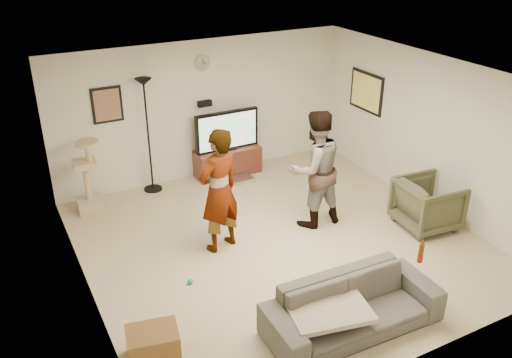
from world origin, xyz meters
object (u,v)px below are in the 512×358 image
tv (227,130)px  cat_tree (86,176)px  beer_bottle (421,253)px  person_left (219,191)px  armchair (428,204)px  side_table (153,345)px  tv_stand (228,161)px  floor_lamp (148,137)px  person_right (315,169)px  sofa (353,306)px

tv → cat_tree: 2.62m
beer_bottle → person_left: bearing=124.8°
armchair → side_table: (-4.64, -0.73, -0.21)m
tv_stand → side_table: (-2.74, -3.91, -0.07)m
floor_lamp → person_right: bearing=-50.8°
cat_tree → sofa: 4.80m
tv_stand → beer_bottle: 4.57m
person_left → floor_lamp: bearing=-100.1°
tv_stand → side_table: size_ratio=2.20×
tv_stand → cat_tree: size_ratio=1.00×
tv → armchair: (1.90, -3.18, -0.48)m
side_table → sofa: bearing=-15.4°
person_left → armchair: (3.06, -0.96, -0.53)m
tv_stand → cat_tree: bearing=-175.5°
cat_tree → person_left: 2.50m
tv → person_right: bearing=-79.7°
floor_lamp → sofa: bearing=-78.5°
person_left → beer_bottle: (1.60, -2.30, -0.18)m
person_left → side_table: 2.42m
floor_lamp → sofa: size_ratio=0.96×
person_right → beer_bottle: bearing=90.7°
beer_bottle → cat_tree: bearing=125.1°
armchair → tv: bearing=36.7°
tv → person_left: size_ratio=0.66×
tv_stand → armchair: bearing=-59.1°
person_left → tv_stand: bearing=-135.1°
beer_bottle → tv: bearing=95.5°
cat_tree → side_table: (-0.14, -3.71, -0.43)m
floor_lamp → cat_tree: size_ratio=1.64×
person_left → beer_bottle: 2.81m
cat_tree → beer_bottle: bearing=-54.9°
person_right → tv: bearing=-79.6°
tv → cat_tree: tv is taller
person_left → beer_bottle: person_left is taller
tv_stand → side_table: 4.78m
person_right → person_left: bearing=-1.0°
cat_tree → sofa: bearing=-64.4°
beer_bottle → side_table: bearing=169.1°
floor_lamp → person_left: bearing=-82.6°
person_right → sofa: size_ratio=0.88×
tv → side_table: bearing=-125.0°
armchair → side_table: bearing=104.8°
tv → person_left: (-1.16, -2.22, 0.05)m
side_table → tv: bearing=55.0°
tv_stand → armchair: 3.71m
cat_tree → sofa: cat_tree is taller
tv → armchair: size_ratio=1.42×
floor_lamp → beer_bottle: 4.94m
person_left → sofa: (0.63, -2.30, -0.61)m
tv_stand → person_right: 2.39m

